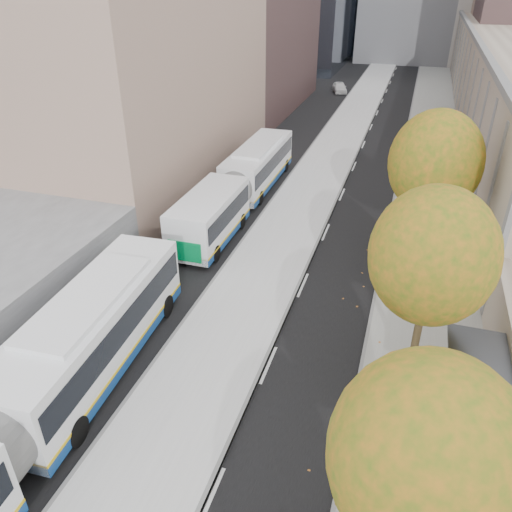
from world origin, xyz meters
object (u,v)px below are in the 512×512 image
at_px(bus_near, 23,412).
at_px(bus_far, 240,184).
at_px(bus_shelter, 485,382).
at_px(distant_car, 340,87).

xyz_separation_m(bus_near, bus_far, (0.01, 20.17, -0.12)).
distance_m(bus_shelter, bus_far, 20.20).
distance_m(bus_near, distant_car, 57.39).
height_order(bus_shelter, distant_car, bus_shelter).
distance_m(bus_far, distant_car, 37.22).
bearing_deg(bus_far, bus_near, -89.86).
height_order(bus_near, bus_far, bus_near).
height_order(bus_shelter, bus_far, bus_far).
xyz_separation_m(bus_far, distant_car, (0.38, 37.21, -0.91)).
xyz_separation_m(bus_shelter, bus_near, (-13.38, -5.04, -0.52)).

